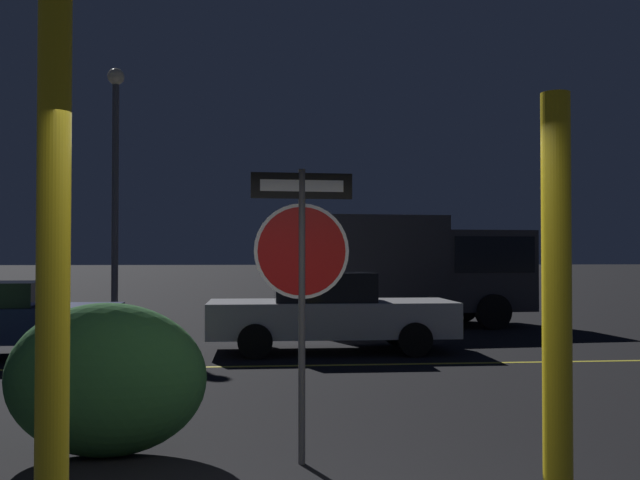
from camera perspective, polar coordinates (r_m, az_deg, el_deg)
road_center_stripe at (r=11.52m, az=-4.21°, el=-10.02°), size 43.57×0.12×0.01m
stop_sign at (r=6.06m, az=-1.46°, el=-1.22°), size 0.87×0.07×2.50m
yellow_pole_left at (r=3.89m, az=-20.57°, el=-2.96°), size 0.17×0.17×3.28m
yellow_pole_right at (r=4.18m, az=18.43°, el=-7.06°), size 0.16×0.16×2.67m
hedge_bush_2 at (r=6.63m, az=-16.72°, el=-10.65°), size 1.75×0.81×1.35m
passing_car_2 at (r=13.55m, az=-24.02°, el=-5.76°), size 3.93×1.90×1.30m
passing_car_3 at (r=13.13m, az=0.77°, el=-5.79°), size 4.58×1.85×1.45m
delivery_truck at (r=17.87m, az=7.39°, el=-2.05°), size 6.05×2.62×2.72m
street_lamp at (r=17.82m, az=-16.06°, el=5.58°), size 0.40×0.40×6.26m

